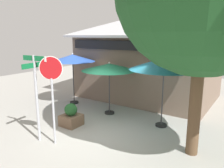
# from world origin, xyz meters

# --- Properties ---
(ground_plane) EXTENTS (28.00, 28.00, 0.10)m
(ground_plane) POSITION_xyz_m (0.00, 0.00, -0.05)
(ground_plane) COLOR #9E9B93
(cafe_building) EXTENTS (7.54, 5.54, 4.51)m
(cafe_building) POSITION_xyz_m (-0.73, 5.67, 1.79)
(cafe_building) COLOR #705B4C
(cafe_building) RESTS_ON ground
(street_sign_post) EXTENTS (1.01, 0.95, 2.89)m
(street_sign_post) POSITION_xyz_m (-1.34, -1.53, 1.80)
(street_sign_post) COLOR #A8AAB2
(street_sign_post) RESTS_ON ground
(stop_sign) EXTENTS (0.64, 0.40, 2.88)m
(stop_sign) POSITION_xyz_m (-0.72, -1.40, 2.00)
(stop_sign) COLOR #A8AAB2
(stop_sign) RESTS_ON ground
(patio_umbrella_royal_blue_left) EXTENTS (2.28, 2.28, 2.62)m
(patio_umbrella_royal_blue_left) POSITION_xyz_m (-3.32, 2.23, 2.35)
(patio_umbrella_royal_blue_left) COLOR black
(patio_umbrella_royal_blue_left) RESTS_ON ground
(patio_umbrella_forest_green_center) EXTENTS (2.44, 2.44, 2.36)m
(patio_umbrella_forest_green_center) POSITION_xyz_m (-0.88, 1.97, 2.12)
(patio_umbrella_forest_green_center) COLOR black
(patio_umbrella_forest_green_center) RESTS_ON ground
(patio_umbrella_teal_right) EXTENTS (2.61, 2.61, 2.77)m
(patio_umbrella_teal_right) POSITION_xyz_m (1.62, 1.93, 2.46)
(patio_umbrella_teal_right) COLOR black
(patio_umbrella_teal_right) RESTS_ON ground
(sidewalk_planter) EXTENTS (0.73, 0.73, 0.90)m
(sidewalk_planter) POSITION_xyz_m (-1.35, 0.00, 0.37)
(sidewalk_planter) COLOR brown
(sidewalk_planter) RESTS_ON ground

